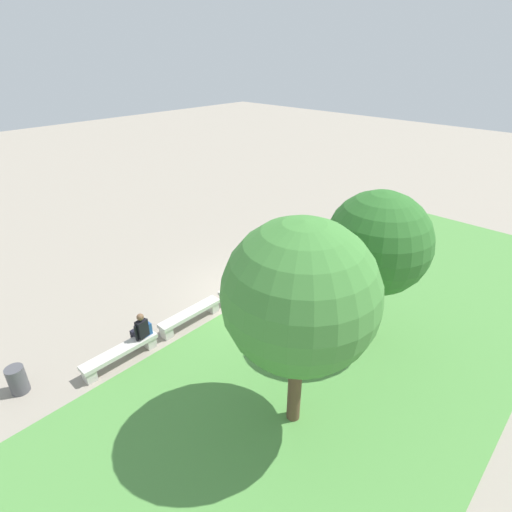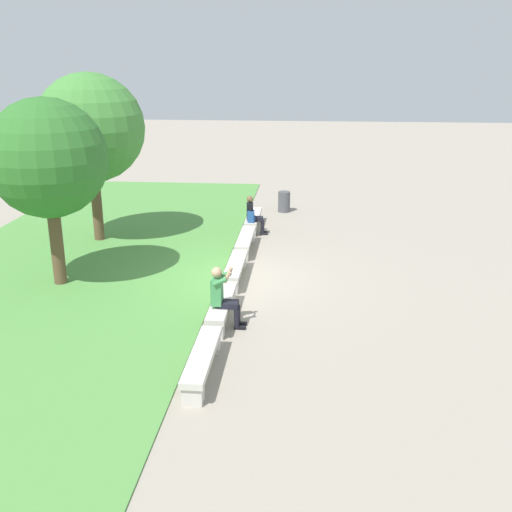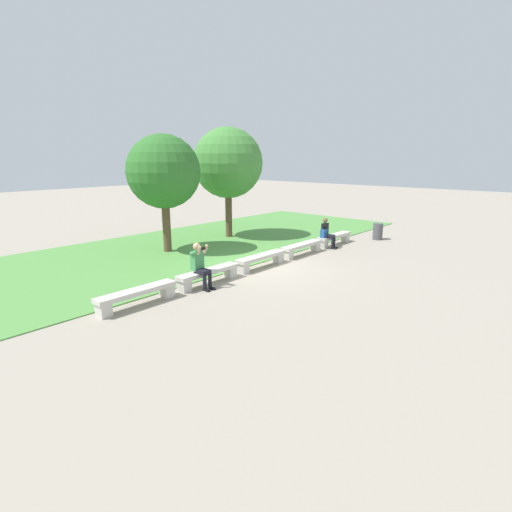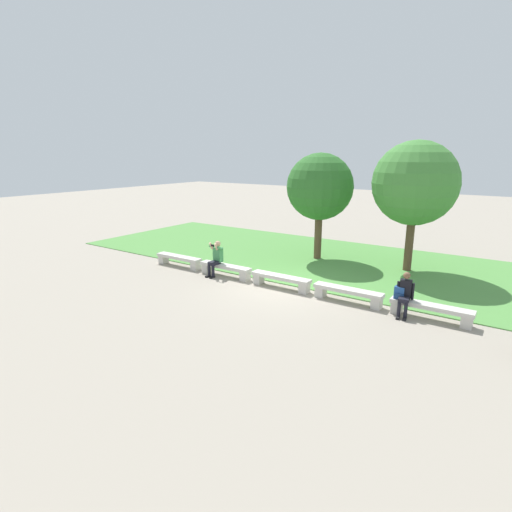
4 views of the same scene
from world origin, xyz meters
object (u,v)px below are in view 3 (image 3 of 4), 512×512
bench_near (208,274)px  bench_end (334,238)px  tree_behind_wall (164,172)px  trash_bin (378,231)px  backpack (324,233)px  tree_left_background (228,163)px  bench_main (137,295)px  bench_mid (261,259)px  person_photographer (200,263)px  person_distant (327,232)px  bench_far (302,247)px

bench_near → bench_end: same height
bench_end → tree_behind_wall: size_ratio=0.48×
trash_bin → tree_behind_wall: bearing=146.2°
backpack → tree_left_background: (-0.92, 4.66, 2.80)m
tree_behind_wall → bench_end: bearing=-38.0°
bench_main → backpack: backpack is taller
bench_end → tree_left_background: (-1.79, 4.64, 3.12)m
bench_mid → bench_end: same height
person_photographer → tree_behind_wall: size_ratio=0.29×
bench_mid → tree_behind_wall: bearing=99.1°
bench_main → bench_end: size_ratio=1.00×
bench_main → bench_end: same height
bench_mid → person_distant: 4.16m
bench_main → bench_near: bearing=0.0°
bench_main → bench_far: bearing=0.0°
backpack → bench_main: bearing=179.9°
person_photographer → bench_far: bearing=0.8°
person_photographer → tree_left_background: 8.01m
bench_near → bench_far: (4.87, 0.00, 0.00)m
tree_behind_wall → bench_main: bearing=-133.9°
bench_near → backpack: (6.42, -0.02, 0.32)m
bench_near → backpack: bearing=-0.1°
tree_behind_wall → trash_bin: 9.87m
bench_mid → tree_left_background: bearing=56.5°
bench_far → bench_main: bearing=180.0°
backpack → trash_bin: bearing=-15.9°
bench_near → bench_mid: 2.43m
bench_end → bench_main: bearing=180.0°
bench_mid → trash_bin: (7.18, -0.92, 0.07)m
bench_mid → person_photographer: size_ratio=1.66×
person_photographer → tree_left_background: (5.89, 4.72, 2.69)m
bench_near → person_photographer: bearing=-168.4°
trash_bin → bench_end: bearing=158.3°
bench_near → tree_behind_wall: tree_behind_wall is taller
bench_mid → bench_end: (4.87, 0.00, 0.00)m
tree_behind_wall → bench_near: bearing=-111.8°
tree_left_background → person_photographer: bearing=-141.3°
bench_far → tree_left_background: size_ratio=0.44×
bench_near → person_photographer: (-0.38, -0.08, 0.43)m
bench_end → tree_left_background: 5.87m
person_photographer → person_distant: size_ratio=1.05×
bench_mid → trash_bin: trash_bin is taller
bench_far → trash_bin: size_ratio=2.93×
tree_left_background → bench_near: bearing=-139.9°
tree_left_background → trash_bin: bearing=-53.6°
bench_far → person_photographer: person_photographer is taller
person_distant → trash_bin: (3.03, -0.85, -0.30)m
bench_far → bench_end: same height
bench_mid → backpack: 4.00m
bench_far → backpack: bearing=-0.6°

